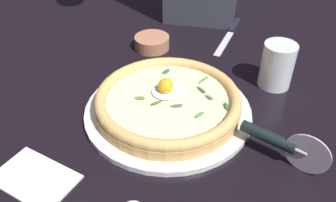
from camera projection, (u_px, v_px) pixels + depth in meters
ground_plane at (150, 112)px, 0.77m from camera, size 2.40×2.40×0.03m
pizza_plate at (168, 111)px, 0.74m from camera, size 0.35×0.35×0.01m
pizza at (168, 101)px, 0.72m from camera, size 0.30×0.30×0.06m
side_bowl at (152, 42)px, 0.95m from camera, size 0.09×0.09×0.03m
pizza_cutter at (279, 142)px, 0.62m from camera, size 0.15×0.08×0.08m
table_knife at (231, 31)px, 1.04m from camera, size 0.06×0.23×0.01m
drinking_glass at (277, 68)px, 0.80m from camera, size 0.07×0.07×0.10m
folded_napkin at (35, 177)px, 0.60m from camera, size 0.16×0.13×0.01m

